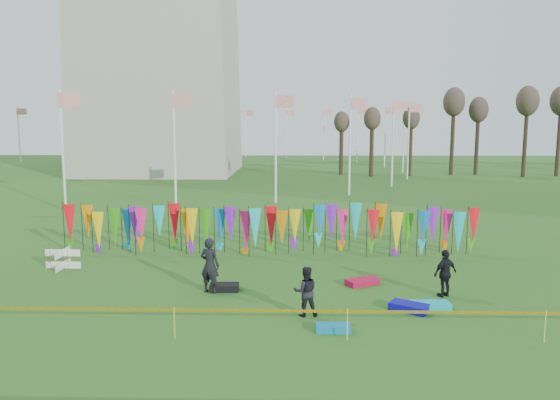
{
  "coord_description": "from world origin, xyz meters",
  "views": [
    {
      "loc": [
        1.36,
        -15.77,
        5.91
      ],
      "look_at": [
        0.78,
        6.0,
        2.77
      ],
      "focal_mm": 35.0,
      "sensor_mm": 36.0,
      "label": 1
    }
  ],
  "objects_px": {
    "person_left": "(210,265)",
    "kite_bag_teal": "(430,306)",
    "kite_bag_turquoise": "(333,328)",
    "kite_bag_red": "(362,282)",
    "kite_bag_black": "(224,287)",
    "person_mid": "(306,291)",
    "person_right": "(445,273)",
    "kite_bag_blue": "(409,307)",
    "box_kite": "(63,259)"
  },
  "relations": [
    {
      "from": "person_left",
      "to": "kite_bag_teal",
      "type": "relative_size",
      "value": 1.57
    },
    {
      "from": "kite_bag_blue",
      "to": "person_mid",
      "type": "bearing_deg",
      "value": -171.27
    },
    {
      "from": "kite_bag_turquoise",
      "to": "kite_bag_red",
      "type": "xyz_separation_m",
      "value": [
        1.38,
        4.5,
        0.01
      ]
    },
    {
      "from": "person_left",
      "to": "person_mid",
      "type": "height_order",
      "value": "person_left"
    },
    {
      "from": "person_mid",
      "to": "person_left",
      "type": "bearing_deg",
      "value": -40.27
    },
    {
      "from": "kite_bag_black",
      "to": "kite_bag_teal",
      "type": "height_order",
      "value": "same"
    },
    {
      "from": "person_right",
      "to": "kite_bag_turquoise",
      "type": "relative_size",
      "value": 1.66
    },
    {
      "from": "person_right",
      "to": "kite_bag_red",
      "type": "xyz_separation_m",
      "value": [
        -2.63,
        1.28,
        -0.7
      ]
    },
    {
      "from": "person_left",
      "to": "kite_bag_black",
      "type": "bearing_deg",
      "value": -137.23
    },
    {
      "from": "kite_bag_red",
      "to": "person_mid",
      "type": "bearing_deg",
      "value": -123.26
    },
    {
      "from": "person_mid",
      "to": "box_kite",
      "type": "bearing_deg",
      "value": -33.99
    },
    {
      "from": "person_left",
      "to": "kite_bag_black",
      "type": "distance_m",
      "value": 0.99
    },
    {
      "from": "person_left",
      "to": "kite_bag_turquoise",
      "type": "xyz_separation_m",
      "value": [
        4.04,
        -3.47,
        -0.87
      ]
    },
    {
      "from": "box_kite",
      "to": "person_left",
      "type": "bearing_deg",
      "value": -24.33
    },
    {
      "from": "person_left",
      "to": "box_kite",
      "type": "bearing_deg",
      "value": -4.7
    },
    {
      "from": "person_left",
      "to": "kite_bag_turquoise",
      "type": "height_order",
      "value": "person_left"
    },
    {
      "from": "person_left",
      "to": "kite_bag_red",
      "type": "height_order",
      "value": "person_left"
    },
    {
      "from": "kite_bag_turquoise",
      "to": "kite_bag_black",
      "type": "distance_m",
      "value": 5.12
    },
    {
      "from": "person_mid",
      "to": "kite_bag_blue",
      "type": "height_order",
      "value": "person_mid"
    },
    {
      "from": "person_mid",
      "to": "kite_bag_teal",
      "type": "bearing_deg",
      "value": -176.65
    },
    {
      "from": "kite_bag_teal",
      "to": "person_right",
      "type": "bearing_deg",
      "value": 58.57
    },
    {
      "from": "kite_bag_blue",
      "to": "kite_bag_black",
      "type": "relative_size",
      "value": 1.14
    },
    {
      "from": "person_right",
      "to": "kite_bag_red",
      "type": "height_order",
      "value": "person_right"
    },
    {
      "from": "box_kite",
      "to": "kite_bag_red",
      "type": "height_order",
      "value": "box_kite"
    },
    {
      "from": "box_kite",
      "to": "person_right",
      "type": "distance_m",
      "value": 14.82
    },
    {
      "from": "person_right",
      "to": "kite_bag_turquoise",
      "type": "xyz_separation_m",
      "value": [
        -4.01,
        -3.22,
        -0.72
      ]
    },
    {
      "from": "kite_bag_teal",
      "to": "person_mid",
      "type": "bearing_deg",
      "value": -170.52
    },
    {
      "from": "person_mid",
      "to": "kite_bag_teal",
      "type": "xyz_separation_m",
      "value": [
        3.96,
        0.66,
        -0.65
      ]
    },
    {
      "from": "kite_bag_red",
      "to": "kite_bag_turquoise",
      "type": "bearing_deg",
      "value": -106.99
    },
    {
      "from": "person_right",
      "to": "kite_bag_red",
      "type": "relative_size",
      "value": 1.35
    },
    {
      "from": "person_left",
      "to": "person_mid",
      "type": "relative_size",
      "value": 1.26
    },
    {
      "from": "kite_bag_black",
      "to": "person_left",
      "type": "bearing_deg",
      "value": -156.86
    },
    {
      "from": "person_right",
      "to": "kite_bag_black",
      "type": "relative_size",
      "value": 1.6
    },
    {
      "from": "kite_bag_turquoise",
      "to": "kite_bag_red",
      "type": "relative_size",
      "value": 0.81
    },
    {
      "from": "person_left",
      "to": "kite_bag_turquoise",
      "type": "distance_m",
      "value": 5.4
    },
    {
      "from": "person_left",
      "to": "kite_bag_teal",
      "type": "bearing_deg",
      "value": -172.54
    },
    {
      "from": "kite_bag_teal",
      "to": "kite_bag_red",
      "type": "bearing_deg",
      "value": 125.1
    },
    {
      "from": "kite_bag_turquoise",
      "to": "kite_bag_teal",
      "type": "bearing_deg",
      "value": 30.74
    },
    {
      "from": "kite_bag_turquoise",
      "to": "kite_bag_teal",
      "type": "xyz_separation_m",
      "value": [
        3.2,
        1.9,
        0.02
      ]
    },
    {
      "from": "box_kite",
      "to": "person_mid",
      "type": "distance_m",
      "value": 10.98
    },
    {
      "from": "person_mid",
      "to": "kite_bag_teal",
      "type": "relative_size",
      "value": 1.25
    },
    {
      "from": "person_mid",
      "to": "person_right",
      "type": "relative_size",
      "value": 0.95
    },
    {
      "from": "person_left",
      "to": "kite_bag_turquoise",
      "type": "bearing_deg",
      "value": 159.02
    },
    {
      "from": "person_mid",
      "to": "person_right",
      "type": "xyz_separation_m",
      "value": [
        4.77,
        1.98,
        0.04
      ]
    },
    {
      "from": "person_left",
      "to": "kite_bag_red",
      "type": "distance_m",
      "value": 5.58
    },
    {
      "from": "person_right",
      "to": "kite_bag_turquoise",
      "type": "distance_m",
      "value": 5.19
    },
    {
      "from": "kite_bag_teal",
      "to": "kite_bag_turquoise",
      "type": "bearing_deg",
      "value": -149.26
    },
    {
      "from": "kite_bag_turquoise",
      "to": "kite_bag_red",
      "type": "height_order",
      "value": "kite_bag_red"
    },
    {
      "from": "person_right",
      "to": "box_kite",
      "type": "bearing_deg",
      "value": -42.22
    },
    {
      "from": "person_left",
      "to": "kite_bag_black",
      "type": "height_order",
      "value": "person_left"
    }
  ]
}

